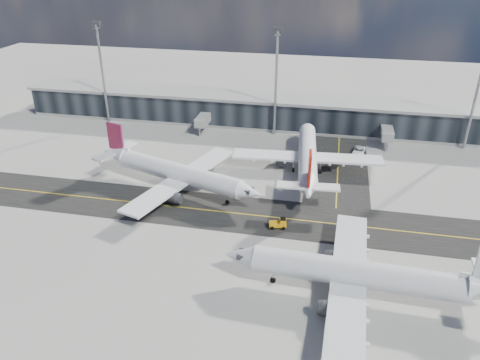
% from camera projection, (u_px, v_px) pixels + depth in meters
% --- Properties ---
extents(ground, '(300.00, 300.00, 0.00)m').
position_uv_depth(ground, '(239.00, 225.00, 89.54)').
color(ground, gray).
rests_on(ground, ground).
extents(taxiway_lanes, '(180.00, 63.00, 0.03)m').
position_uv_depth(taxiway_lanes, '(268.00, 200.00, 98.17)').
color(taxiway_lanes, black).
rests_on(taxiway_lanes, ground).
extents(terminal_concourse, '(152.00, 19.80, 8.80)m').
position_uv_depth(terminal_concourse, '(278.00, 112.00, 135.47)').
color(terminal_concourse, black).
rests_on(terminal_concourse, ground).
extents(floodlight_masts, '(102.50, 0.70, 28.90)m').
position_uv_depth(floodlight_masts, '(276.00, 79.00, 124.16)').
color(floodlight_masts, gray).
rests_on(floodlight_masts, ground).
extents(airliner_af, '(40.06, 34.56, 12.14)m').
position_uv_depth(airliner_af, '(176.00, 173.00, 100.54)').
color(airliner_af, white).
rests_on(airliner_af, ground).
extents(airliner_redtail, '(35.23, 41.30, 12.23)m').
position_uv_depth(airliner_redtail, '(308.00, 156.00, 108.01)').
color(airliner_redtail, white).
rests_on(airliner_redtail, ground).
extents(airliner_near, '(41.88, 35.66, 12.42)m').
position_uv_depth(airliner_near, '(361.00, 274.00, 69.83)').
color(airliner_near, silver).
rests_on(airliner_near, ground).
extents(baggage_tug, '(3.41, 2.10, 2.01)m').
position_uv_depth(baggage_tug, '(279.00, 223.00, 88.10)').
color(baggage_tug, '#F2A40C').
rests_on(baggage_tug, ground).
extents(service_van, '(3.74, 6.44, 1.69)m').
position_uv_depth(service_van, '(359.00, 151.00, 118.52)').
color(service_van, white).
rests_on(service_van, ground).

